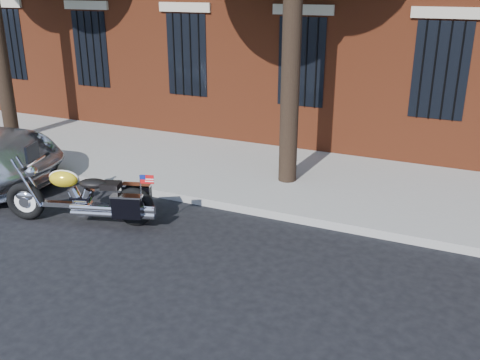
% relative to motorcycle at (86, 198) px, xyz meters
% --- Properties ---
extents(ground, '(120.00, 120.00, 0.00)m').
position_rel_motorcycle_xyz_m(ground, '(2.02, 0.18, -0.47)').
color(ground, black).
rests_on(ground, ground).
extents(curb, '(40.00, 0.16, 0.15)m').
position_rel_motorcycle_xyz_m(curb, '(2.02, 1.56, -0.40)').
color(curb, gray).
rests_on(curb, ground).
extents(sidewalk, '(40.00, 3.60, 0.15)m').
position_rel_motorcycle_xyz_m(sidewalk, '(2.02, 3.44, -0.40)').
color(sidewalk, gray).
rests_on(sidewalk, ground).
extents(motorcycle, '(2.75, 1.28, 1.39)m').
position_rel_motorcycle_xyz_m(motorcycle, '(0.00, 0.00, 0.00)').
color(motorcycle, black).
rests_on(motorcycle, ground).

